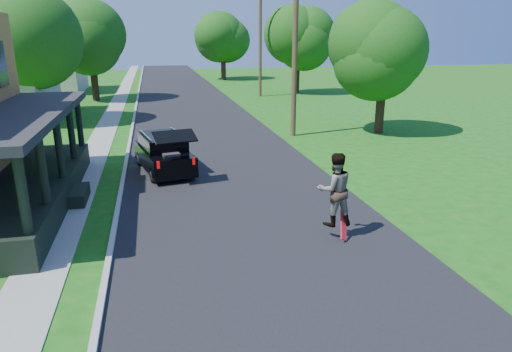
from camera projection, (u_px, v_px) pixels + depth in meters
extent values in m
plane|color=#135611|center=(280.00, 269.00, 10.96)|extent=(140.00, 140.00, 0.00)
cube|color=black|center=(197.00, 122.00, 29.61)|extent=(8.00, 120.00, 0.02)
cube|color=#A2A29D|center=(133.00, 125.00, 28.76)|extent=(0.15, 120.00, 0.12)
cube|color=gray|center=(107.00, 126.00, 28.43)|extent=(1.30, 120.00, 0.03)
cube|color=black|center=(32.00, 192.00, 14.99)|extent=(2.40, 10.00, 0.90)
cube|color=black|center=(20.00, 115.00, 14.24)|extent=(2.60, 10.30, 0.25)
cube|color=beige|center=(38.00, 66.00, 44.68)|extent=(8.00, 8.00, 5.00)
pyramid|color=black|center=(31.00, 16.00, 43.29)|extent=(12.78, 12.78, 2.20)
cube|color=black|center=(164.00, 158.00, 18.67)|extent=(2.44, 4.23, 0.77)
cube|color=black|center=(162.00, 142.00, 18.60)|extent=(2.00, 2.72, 0.50)
cube|color=black|center=(162.00, 136.00, 18.52)|extent=(2.05, 2.81, 0.07)
cube|color=black|center=(175.00, 137.00, 16.60)|extent=(1.67, 1.12, 0.34)
cube|color=#2D2D32|center=(171.00, 158.00, 17.55)|extent=(0.73, 0.66, 0.41)
cube|color=#BCBBC0|center=(145.00, 135.00, 18.24)|extent=(0.49, 2.15, 0.05)
cube|color=#BCBBC0|center=(178.00, 133.00, 18.76)|extent=(0.49, 2.15, 0.05)
cube|color=#990505|center=(158.00, 165.00, 16.61)|extent=(0.12, 0.07, 0.27)
cube|color=#990505|center=(194.00, 161.00, 17.13)|extent=(0.12, 0.07, 0.27)
cylinder|color=black|center=(141.00, 159.00, 19.61)|extent=(0.34, 0.65, 0.61)
cylinder|color=black|center=(174.00, 155.00, 20.18)|extent=(0.34, 0.65, 0.61)
cylinder|color=black|center=(154.00, 175.00, 17.32)|extent=(0.34, 0.65, 0.61)
cylinder|color=black|center=(191.00, 170.00, 17.89)|extent=(0.34, 0.65, 0.61)
imported|color=black|center=(335.00, 189.00, 12.36)|extent=(1.01, 0.79, 2.04)
cube|color=red|center=(344.00, 225.00, 12.47)|extent=(0.39, 0.65, 0.76)
cylinder|color=black|center=(27.00, 98.00, 28.72)|extent=(0.71, 0.71, 3.24)
sphere|color=#23681B|center=(18.00, 40.00, 27.70)|extent=(7.01, 7.01, 5.57)
sphere|color=#23681B|center=(23.00, 19.00, 27.28)|extent=(6.08, 6.08, 4.83)
sphere|color=#23681B|center=(7.00, 30.00, 27.60)|extent=(6.23, 6.23, 4.95)
cylinder|color=black|center=(95.00, 82.00, 38.96)|extent=(0.64, 0.64, 3.15)
sphere|color=#23681B|center=(90.00, 38.00, 37.89)|extent=(6.74, 6.74, 6.17)
sphere|color=#23681B|center=(93.00, 20.00, 37.24)|extent=(5.84, 5.84, 5.35)
sphere|color=#23681B|center=(84.00, 29.00, 38.02)|extent=(5.99, 5.99, 5.48)
cylinder|color=black|center=(380.00, 108.00, 25.98)|extent=(0.59, 0.59, 2.82)
sphere|color=#23681B|center=(384.00, 55.00, 25.11)|extent=(5.42, 5.42, 4.63)
sphere|color=#23681B|center=(395.00, 35.00, 24.71)|extent=(4.70, 4.70, 4.02)
sphere|color=#23681B|center=(374.00, 45.00, 25.10)|extent=(4.82, 4.82, 4.12)
cylinder|color=black|center=(297.00, 76.00, 43.96)|extent=(0.68, 0.68, 3.27)
sphere|color=#23681B|center=(298.00, 39.00, 42.95)|extent=(6.73, 6.73, 5.43)
sphere|color=#23681B|center=(303.00, 25.00, 42.53)|extent=(5.84, 5.84, 4.70)
sphere|color=#23681B|center=(291.00, 32.00, 42.87)|extent=(5.98, 5.98, 4.82)
cylinder|color=black|center=(223.00, 68.00, 57.29)|extent=(0.63, 0.63, 2.98)
sphere|color=#23681B|center=(223.00, 39.00, 56.26)|extent=(6.33, 6.33, 6.02)
sphere|color=#23681B|center=(227.00, 28.00, 55.68)|extent=(5.49, 5.49, 5.22)
sphere|color=#23681B|center=(218.00, 33.00, 56.32)|extent=(5.63, 5.63, 5.35)
cylinder|color=#472F21|center=(295.00, 53.00, 24.27)|extent=(0.35, 0.35, 8.96)
cylinder|color=#472F21|center=(260.00, 36.00, 40.69)|extent=(0.32, 0.32, 10.63)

